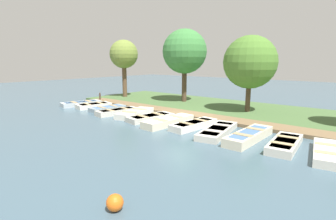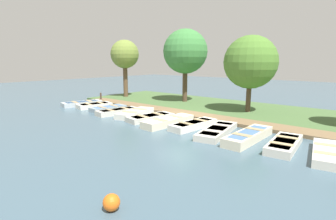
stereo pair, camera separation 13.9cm
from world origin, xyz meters
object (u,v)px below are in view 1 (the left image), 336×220
at_px(rowboat_2, 108,108).
at_px(buoy, 115,203).
at_px(rowboat_9, 249,136).
at_px(park_tree_left, 185,52).
at_px(rowboat_0, 81,104).
at_px(rowboat_7, 194,125).
at_px(rowboat_1, 94,105).
at_px(rowboat_3, 117,111).
at_px(mooring_post_near, 100,97).
at_px(park_tree_center, 250,62).
at_px(rowboat_11, 330,153).
at_px(park_tree_far_left, 124,55).
at_px(rowboat_6, 168,121).
at_px(rowboat_4, 135,113).
at_px(rowboat_8, 218,131).
at_px(rowboat_10, 285,144).
at_px(rowboat_5, 150,117).

distance_m(rowboat_2, buoy, 13.83).
height_order(rowboat_9, park_tree_left, park_tree_left).
height_order(rowboat_0, rowboat_7, rowboat_7).
height_order(rowboat_1, rowboat_2, rowboat_1).
bearing_deg(rowboat_3, mooring_post_near, -106.50).
xyz_separation_m(mooring_post_near, park_tree_center, (-3.27, 12.74, 3.17)).
distance_m(rowboat_1, mooring_post_near, 3.27).
xyz_separation_m(rowboat_11, park_tree_far_left, (-5.72, -18.64, 4.07)).
bearing_deg(rowboat_1, park_tree_center, 131.27).
bearing_deg(rowboat_7, park_tree_far_left, -108.23).
height_order(rowboat_6, buoy, same).
xyz_separation_m(rowboat_4, rowboat_8, (0.28, 6.48, -0.04)).
distance_m(rowboat_10, park_tree_far_left, 18.32).
height_order(rowboat_1, park_tree_left, park_tree_left).
height_order(rowboat_5, rowboat_7, rowboat_7).
height_order(rowboat_3, rowboat_9, rowboat_9).
height_order(rowboat_2, park_tree_left, park_tree_left).
distance_m(rowboat_3, park_tree_center, 9.80).
bearing_deg(rowboat_4, rowboat_7, 75.54).
bearing_deg(rowboat_10, rowboat_8, -97.14).
relative_size(rowboat_3, rowboat_9, 0.86).
height_order(rowboat_3, buoy, buoy).
height_order(rowboat_6, park_tree_center, park_tree_center).
xyz_separation_m(rowboat_6, park_tree_far_left, (-5.76, -10.48, 4.03)).
relative_size(buoy, park_tree_left, 0.07).
bearing_deg(rowboat_10, buoy, -18.48).
xyz_separation_m(rowboat_5, mooring_post_near, (-2.59, -8.88, 0.25)).
relative_size(rowboat_3, mooring_post_near, 3.74).
bearing_deg(rowboat_3, rowboat_2, -95.63).
bearing_deg(rowboat_4, rowboat_3, -90.55).
bearing_deg(rowboat_5, rowboat_7, 103.09).
relative_size(rowboat_4, rowboat_6, 0.94).
bearing_deg(rowboat_3, rowboat_11, 98.44).
distance_m(rowboat_7, park_tree_left, 9.68).
relative_size(rowboat_6, buoy, 8.09).
bearing_deg(rowboat_0, mooring_post_near, -150.67).
bearing_deg(rowboat_9, rowboat_2, -91.40).
height_order(rowboat_10, mooring_post_near, mooring_post_near).
bearing_deg(rowboat_7, rowboat_0, -84.29).
bearing_deg(buoy, rowboat_9, 178.94).
distance_m(rowboat_7, rowboat_8, 1.63).
bearing_deg(buoy, rowboat_1, -122.52).
height_order(rowboat_10, buoy, buoy).
bearing_deg(rowboat_6, rowboat_5, -94.52).
distance_m(rowboat_0, rowboat_9, 14.67).
relative_size(rowboat_4, park_tree_far_left, 0.58).
relative_size(rowboat_4, rowboat_5, 1.04).
xyz_separation_m(rowboat_0, rowboat_11, (0.38, 17.99, -0.01)).
distance_m(rowboat_5, rowboat_9, 6.52).
height_order(rowboat_2, rowboat_9, rowboat_9).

